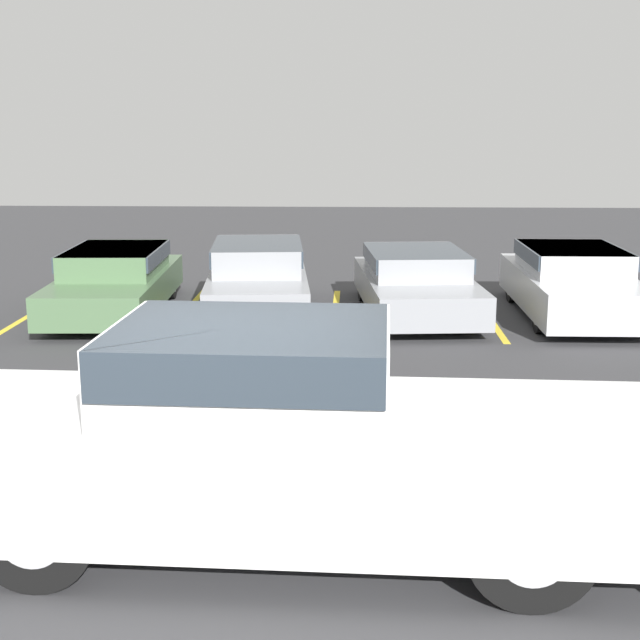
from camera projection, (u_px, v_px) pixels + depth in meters
ground_plane at (235, 549)px, 7.33m from camera, size 60.00×60.00×0.00m
stall_stripe_a at (37, 311)px, 16.51m from camera, size 0.12×4.40×0.01m
stall_stripe_b at (185, 312)px, 16.41m from camera, size 0.12×4.40×0.01m
stall_stripe_c at (335, 313)px, 16.31m from camera, size 0.12×4.40×0.01m
stall_stripe_d at (487, 314)px, 16.20m from camera, size 0.12×4.40×0.01m
pickup_truck at (291, 438)px, 7.19m from camera, size 6.16×2.19×1.87m
parked_sedan_a at (116, 279)px, 16.24m from camera, size 1.98×4.75×1.19m
parked_sedan_b at (258, 276)px, 16.17m from camera, size 2.13×4.77×1.29m
parked_sedan_c at (416, 280)px, 16.14m from camera, size 2.23×4.63×1.16m
parked_sedan_d at (572, 280)px, 15.94m from camera, size 1.85×4.49×1.25m
wheel_stop_curb at (424, 282)px, 19.06m from camera, size 1.87×0.20×0.14m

